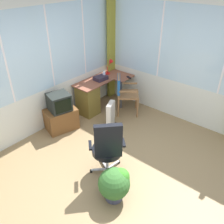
{
  "coord_description": "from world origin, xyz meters",
  "views": [
    {
      "loc": [
        -2.33,
        -1.84,
        3.05
      ],
      "look_at": [
        0.57,
        0.58,
        0.75
      ],
      "focal_mm": 38.78,
      "sensor_mm": 36.0,
      "label": 1
    }
  ],
  "objects_px": {
    "spray_bottle": "(104,74)",
    "desk": "(90,97)",
    "desk_lamp": "(111,64)",
    "space_heater": "(111,115)",
    "wooden_armchair": "(123,90)",
    "potted_plant": "(115,183)",
    "tv_remote": "(129,77)",
    "paper_tray": "(101,78)",
    "tv_on_stand": "(61,114)",
    "office_chair": "(108,147)"
  },
  "relations": [
    {
      "from": "paper_tray",
      "to": "office_chair",
      "type": "bearing_deg",
      "value": -135.1
    },
    {
      "from": "paper_tray",
      "to": "tv_on_stand",
      "type": "height_order",
      "value": "tv_on_stand"
    },
    {
      "from": "paper_tray",
      "to": "space_heater",
      "type": "xyz_separation_m",
      "value": [
        -0.52,
        -0.75,
        -0.47
      ]
    },
    {
      "from": "desk_lamp",
      "to": "potted_plant",
      "type": "bearing_deg",
      "value": -138.77
    },
    {
      "from": "paper_tray",
      "to": "wooden_armchair",
      "type": "bearing_deg",
      "value": -77.38
    },
    {
      "from": "desk",
      "to": "space_heater",
      "type": "xyz_separation_m",
      "value": [
        -0.16,
        -0.79,
        -0.09
      ]
    },
    {
      "from": "spray_bottle",
      "to": "desk",
      "type": "bearing_deg",
      "value": 175.64
    },
    {
      "from": "wooden_armchair",
      "to": "tv_on_stand",
      "type": "xyz_separation_m",
      "value": [
        -1.38,
        0.59,
        -0.23
      ]
    },
    {
      "from": "desk",
      "to": "wooden_armchair",
      "type": "relative_size",
      "value": 1.52
    },
    {
      "from": "tv_remote",
      "to": "office_chair",
      "type": "bearing_deg",
      "value": -129.63
    },
    {
      "from": "tv_remote",
      "to": "paper_tray",
      "type": "distance_m",
      "value": 0.69
    },
    {
      "from": "desk_lamp",
      "to": "potted_plant",
      "type": "distance_m",
      "value": 3.26
    },
    {
      "from": "paper_tray",
      "to": "desk",
      "type": "bearing_deg",
      "value": 174.49
    },
    {
      "from": "space_heater",
      "to": "spray_bottle",
      "type": "bearing_deg",
      "value": 49.49
    },
    {
      "from": "desk_lamp",
      "to": "tv_remote",
      "type": "distance_m",
      "value": 0.57
    },
    {
      "from": "desk_lamp",
      "to": "potted_plant",
      "type": "height_order",
      "value": "desk_lamp"
    },
    {
      "from": "desk_lamp",
      "to": "paper_tray",
      "type": "relative_size",
      "value": 1.23
    },
    {
      "from": "desk_lamp",
      "to": "tv_on_stand",
      "type": "height_order",
      "value": "desk_lamp"
    },
    {
      "from": "space_heater",
      "to": "paper_tray",
      "type": "bearing_deg",
      "value": 55.56
    },
    {
      "from": "paper_tray",
      "to": "office_chair",
      "type": "distance_m",
      "value": 2.33
    },
    {
      "from": "tv_remote",
      "to": "tv_on_stand",
      "type": "bearing_deg",
      "value": -173.17
    },
    {
      "from": "wooden_armchair",
      "to": "potted_plant",
      "type": "relative_size",
      "value": 1.71
    },
    {
      "from": "desk",
      "to": "potted_plant",
      "type": "height_order",
      "value": "desk"
    },
    {
      "from": "space_heater",
      "to": "tv_remote",
      "type": "bearing_deg",
      "value": 16.38
    },
    {
      "from": "spray_bottle",
      "to": "paper_tray",
      "type": "bearing_deg",
      "value": 178.94
    },
    {
      "from": "tv_remote",
      "to": "office_chair",
      "type": "relative_size",
      "value": 0.14
    },
    {
      "from": "desk",
      "to": "tv_on_stand",
      "type": "height_order",
      "value": "tv_on_stand"
    },
    {
      "from": "wooden_armchair",
      "to": "potted_plant",
      "type": "bearing_deg",
      "value": -144.72
    },
    {
      "from": "tv_on_stand",
      "to": "wooden_armchair",
      "type": "bearing_deg",
      "value": -23.13
    },
    {
      "from": "spray_bottle",
      "to": "potted_plant",
      "type": "relative_size",
      "value": 0.4
    },
    {
      "from": "office_chair",
      "to": "desk_lamp",
      "type": "bearing_deg",
      "value": 39.06
    },
    {
      "from": "tv_remote",
      "to": "paper_tray",
      "type": "xyz_separation_m",
      "value": [
        -0.52,
        0.45,
        0.03
      ]
    },
    {
      "from": "wooden_armchair",
      "to": "space_heater",
      "type": "relative_size",
      "value": 1.55
    },
    {
      "from": "desk_lamp",
      "to": "wooden_armchair",
      "type": "bearing_deg",
      "value": -117.59
    },
    {
      "from": "wooden_armchair",
      "to": "desk_lamp",
      "type": "bearing_deg",
      "value": 62.41
    },
    {
      "from": "potted_plant",
      "to": "paper_tray",
      "type": "bearing_deg",
      "value": 46.37
    },
    {
      "from": "tv_remote",
      "to": "potted_plant",
      "type": "height_order",
      "value": "tv_remote"
    },
    {
      "from": "spray_bottle",
      "to": "space_heater",
      "type": "xyz_separation_m",
      "value": [
        -0.64,
        -0.75,
        -0.53
      ]
    },
    {
      "from": "tv_remote",
      "to": "office_chair",
      "type": "height_order",
      "value": "office_chair"
    },
    {
      "from": "paper_tray",
      "to": "office_chair",
      "type": "relative_size",
      "value": 0.28
    },
    {
      "from": "desk",
      "to": "paper_tray",
      "type": "relative_size",
      "value": 4.71
    },
    {
      "from": "desk_lamp",
      "to": "space_heater",
      "type": "relative_size",
      "value": 0.61
    },
    {
      "from": "paper_tray",
      "to": "tv_remote",
      "type": "bearing_deg",
      "value": -40.75
    },
    {
      "from": "desk_lamp",
      "to": "space_heater",
      "type": "distance_m",
      "value": 1.44
    },
    {
      "from": "spray_bottle",
      "to": "tv_on_stand",
      "type": "relative_size",
      "value": 0.26
    },
    {
      "from": "tv_remote",
      "to": "desk",
      "type": "bearing_deg",
      "value": 172.69
    },
    {
      "from": "space_heater",
      "to": "potted_plant",
      "type": "bearing_deg",
      "value": -138.0
    },
    {
      "from": "tv_remote",
      "to": "potted_plant",
      "type": "distance_m",
      "value": 2.96
    },
    {
      "from": "office_chair",
      "to": "potted_plant",
      "type": "height_order",
      "value": "office_chair"
    },
    {
      "from": "paper_tray",
      "to": "space_heater",
      "type": "distance_m",
      "value": 1.03
    }
  ]
}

